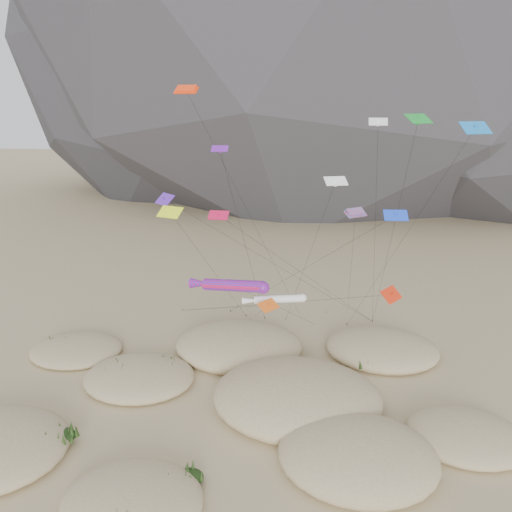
{
  "coord_description": "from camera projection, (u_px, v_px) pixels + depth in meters",
  "views": [
    {
      "loc": [
        6.97,
        -35.92,
        26.99
      ],
      "look_at": [
        -0.04,
        12.0,
        12.07
      ],
      "focal_mm": 35.0,
      "sensor_mm": 36.0,
      "label": 1
    }
  ],
  "objects": [
    {
      "name": "rainbow_tube_kite",
      "position": [
        230.0,
        285.0,
        47.47
      ],
      "size": [
        12.26,
        16.29,
        11.27
      ],
      "color": "#DA1644",
      "rests_on": "ground"
    },
    {
      "name": "orange_parafoil",
      "position": [
        188.0,
        94.0,
        50.34
      ],
      "size": [
        12.73,
        11.05,
        28.72
      ],
      "color": "#FB360D",
      "rests_on": "ground"
    },
    {
      "name": "white_tube_kite",
      "position": [
        276.0,
        299.0,
        46.19
      ],
      "size": [
        8.21,
        15.87,
        10.15
      ],
      "color": "silver",
      "rests_on": "ground"
    },
    {
      "name": "delta_kites",
      "position": [
        315.0,
        202.0,
        46.49
      ],
      "size": [
        33.06,
        20.75,
        26.04
      ],
      "color": "blue",
      "rests_on": "ground"
    },
    {
      "name": "ground",
      "position": [
        236.0,
        430.0,
        42.88
      ],
      "size": [
        500.0,
        500.0,
        0.0
      ],
      "primitive_type": "plane",
      "color": "#CCB789",
      "rests_on": "ground"
    },
    {
      "name": "dunes",
      "position": [
        248.0,
        394.0,
        46.99
      ],
      "size": [
        50.05,
        34.81,
        4.26
      ],
      "color": "#CCB789",
      "rests_on": "ground"
    },
    {
      "name": "dune_grass",
      "position": [
        240.0,
        392.0,
        46.96
      ],
      "size": [
        44.05,
        28.84,
        1.57
      ],
      "color": "black",
      "rests_on": "ground"
    },
    {
      "name": "multi_parafoil",
      "position": [
        355.0,
        215.0,
        45.14
      ],
      "size": [
        2.17,
        19.88,
        17.95
      ],
      "color": "red",
      "rests_on": "ground"
    },
    {
      "name": "kite_stakes",
      "position": [
        281.0,
        316.0,
        65.47
      ],
      "size": [
        25.26,
        3.52,
        0.3
      ],
      "color": "#3F2D1E",
      "rests_on": "ground"
    }
  ]
}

